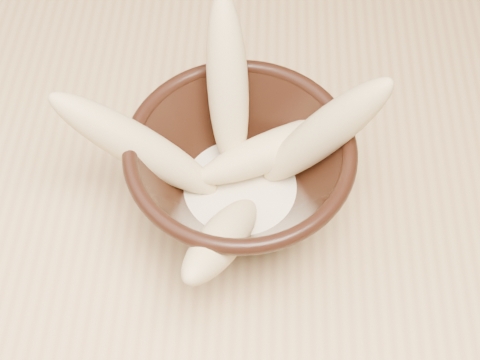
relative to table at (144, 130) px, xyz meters
name	(u,v)px	position (x,y,z in m)	size (l,w,h in m)	color
table	(144,130)	(0.00, 0.00, 0.00)	(1.20, 0.80, 0.75)	#D7B476
bowl	(240,174)	(0.11, -0.14, 0.13)	(0.18, 0.18, 0.10)	black
milk_puddle	(240,190)	(0.11, -0.14, 0.11)	(0.10, 0.10, 0.01)	beige
banana_upright	(228,85)	(0.10, -0.09, 0.18)	(0.03, 0.03, 0.15)	#E8CC89
banana_left	(138,146)	(0.03, -0.14, 0.16)	(0.03, 0.03, 0.15)	#E8CC89
banana_right	(323,133)	(0.17, -0.13, 0.17)	(0.03, 0.03, 0.14)	#E8CC89
banana_across	(280,148)	(0.14, -0.12, 0.14)	(0.03, 0.03, 0.15)	#E8CC89
banana_front	(222,239)	(0.10, -0.21, 0.14)	(0.03, 0.03, 0.12)	#E8CC89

